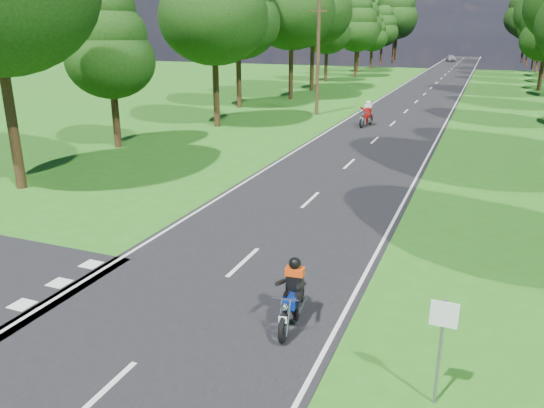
% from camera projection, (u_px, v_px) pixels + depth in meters
% --- Properties ---
extents(ground, '(160.00, 160.00, 0.00)m').
position_uv_depth(ground, '(209.00, 295.00, 12.89)').
color(ground, '#2A6316').
rests_on(ground, ground).
extents(main_road, '(7.00, 140.00, 0.02)m').
position_uv_depth(main_road, '(431.00, 88.00, 56.90)').
color(main_road, black).
rests_on(main_road, ground).
extents(road_markings, '(7.40, 140.00, 0.01)m').
position_uv_depth(road_markings, '(428.00, 90.00, 55.29)').
color(road_markings, silver).
rests_on(road_markings, main_road).
extents(treeline, '(40.00, 115.35, 14.78)m').
position_uv_depth(treeline, '(459.00, 9.00, 62.64)').
color(treeline, black).
rests_on(treeline, ground).
extents(telegraph_pole, '(1.20, 0.26, 8.00)m').
position_uv_depth(telegraph_pole, '(318.00, 58.00, 38.37)').
color(telegraph_pole, '#382616').
rests_on(telegraph_pole, ground).
extents(road_sign, '(0.45, 0.07, 2.00)m').
position_uv_depth(road_sign, '(442.00, 336.00, 8.75)').
color(road_sign, slate).
rests_on(road_sign, ground).
extents(rider_near_blue, '(0.79, 1.84, 1.49)m').
position_uv_depth(rider_near_blue, '(292.00, 293.00, 11.39)').
color(rider_near_blue, '#0D2994').
rests_on(rider_near_blue, main_road).
extents(rider_far_red, '(0.91, 2.06, 1.66)m').
position_uv_depth(rider_far_red, '(367.00, 114.00, 34.58)').
color(rider_far_red, '#AE140D').
rests_on(rider_far_red, main_road).
extents(distant_car, '(2.46, 4.01, 1.28)m').
position_uv_depth(distant_car, '(451.00, 58.00, 100.80)').
color(distant_car, '#B7B9BE').
rests_on(distant_car, main_road).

